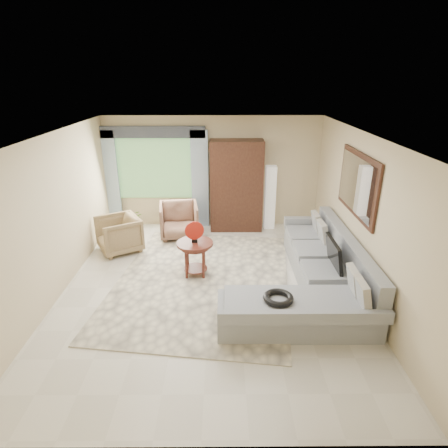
{
  "coord_description": "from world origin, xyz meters",
  "views": [
    {
      "loc": [
        0.21,
        -5.63,
        3.44
      ],
      "look_at": [
        0.25,
        0.35,
        1.05
      ],
      "focal_mm": 30.0,
      "sensor_mm": 36.0,
      "label": 1
    }
  ],
  "objects_px": {
    "armchair_right": "(179,220)",
    "floor_lamp": "(270,197)",
    "tv_screen": "(334,254)",
    "potted_plant": "(132,220)",
    "sectional_sofa": "(316,278)",
    "coffee_table": "(195,258)",
    "armoire": "(236,186)",
    "armchair_left": "(119,234)"
  },
  "relations": [
    {
      "from": "floor_lamp",
      "to": "coffee_table",
      "type": "bearing_deg",
      "value": -124.89
    },
    {
      "from": "coffee_table",
      "to": "armchair_left",
      "type": "xyz_separation_m",
      "value": [
        -1.65,
        1.03,
        0.03
      ]
    },
    {
      "from": "armchair_left",
      "to": "armchair_right",
      "type": "height_order",
      "value": "armchair_right"
    },
    {
      "from": "coffee_table",
      "to": "tv_screen",
      "type": "bearing_deg",
      "value": -14.53
    },
    {
      "from": "sectional_sofa",
      "to": "potted_plant",
      "type": "height_order",
      "value": "sectional_sofa"
    },
    {
      "from": "armchair_right",
      "to": "floor_lamp",
      "type": "distance_m",
      "value": 2.21
    },
    {
      "from": "coffee_table",
      "to": "armoire",
      "type": "height_order",
      "value": "armoire"
    },
    {
      "from": "coffee_table",
      "to": "armchair_right",
      "type": "height_order",
      "value": "armchair_right"
    },
    {
      "from": "sectional_sofa",
      "to": "floor_lamp",
      "type": "distance_m",
      "value": 3.03
    },
    {
      "from": "sectional_sofa",
      "to": "floor_lamp",
      "type": "height_order",
      "value": "floor_lamp"
    },
    {
      "from": "tv_screen",
      "to": "armchair_right",
      "type": "distance_m",
      "value": 3.69
    },
    {
      "from": "tv_screen",
      "to": "coffee_table",
      "type": "distance_m",
      "value": 2.43
    },
    {
      "from": "sectional_sofa",
      "to": "armchair_left",
      "type": "bearing_deg",
      "value": 155.86
    },
    {
      "from": "sectional_sofa",
      "to": "potted_plant",
      "type": "xyz_separation_m",
      "value": [
        -3.68,
        2.72,
        -0.01
      ]
    },
    {
      "from": "sectional_sofa",
      "to": "potted_plant",
      "type": "bearing_deg",
      "value": 143.49
    },
    {
      "from": "armchair_right",
      "to": "floor_lamp",
      "type": "relative_size",
      "value": 0.57
    },
    {
      "from": "sectional_sofa",
      "to": "armchair_right",
      "type": "bearing_deg",
      "value": 136.57
    },
    {
      "from": "coffee_table",
      "to": "armchair_right",
      "type": "relative_size",
      "value": 0.76
    },
    {
      "from": "armchair_right",
      "to": "potted_plant",
      "type": "height_order",
      "value": "armchair_right"
    },
    {
      "from": "armoire",
      "to": "floor_lamp",
      "type": "xyz_separation_m",
      "value": [
        0.8,
        0.06,
        -0.3
      ]
    },
    {
      "from": "armchair_left",
      "to": "potted_plant",
      "type": "xyz_separation_m",
      "value": [
        0.03,
        1.06,
        -0.1
      ]
    },
    {
      "from": "floor_lamp",
      "to": "armoire",
      "type": "bearing_deg",
      "value": -175.71
    },
    {
      "from": "coffee_table",
      "to": "potted_plant",
      "type": "distance_m",
      "value": 2.65
    },
    {
      "from": "sectional_sofa",
      "to": "potted_plant",
      "type": "distance_m",
      "value": 4.57
    },
    {
      "from": "sectional_sofa",
      "to": "armchair_right",
      "type": "xyz_separation_m",
      "value": [
        -2.54,
        2.4,
        0.11
      ]
    },
    {
      "from": "armchair_left",
      "to": "tv_screen",
      "type": "bearing_deg",
      "value": 37.01
    },
    {
      "from": "coffee_table",
      "to": "potted_plant",
      "type": "bearing_deg",
      "value": 127.77
    },
    {
      "from": "sectional_sofa",
      "to": "tv_screen",
      "type": "distance_m",
      "value": 0.51
    },
    {
      "from": "sectional_sofa",
      "to": "tv_screen",
      "type": "bearing_deg",
      "value": 6.03
    },
    {
      "from": "sectional_sofa",
      "to": "armchair_right",
      "type": "distance_m",
      "value": 3.49
    },
    {
      "from": "tv_screen",
      "to": "potted_plant",
      "type": "relative_size",
      "value": 1.36
    },
    {
      "from": "armchair_right",
      "to": "armoire",
      "type": "relative_size",
      "value": 0.41
    },
    {
      "from": "armchair_left",
      "to": "floor_lamp",
      "type": "xyz_separation_m",
      "value": [
        3.27,
        1.3,
        0.38
      ]
    },
    {
      "from": "tv_screen",
      "to": "floor_lamp",
      "type": "xyz_separation_m",
      "value": [
        -0.7,
        2.93,
        0.03
      ]
    },
    {
      "from": "armchair_left",
      "to": "armoire",
      "type": "distance_m",
      "value": 2.84
    },
    {
      "from": "coffee_table",
      "to": "armchair_left",
      "type": "distance_m",
      "value": 1.94
    },
    {
      "from": "sectional_sofa",
      "to": "tv_screen",
      "type": "xyz_separation_m",
      "value": [
        0.27,
        0.03,
        0.44
      ]
    },
    {
      "from": "potted_plant",
      "to": "floor_lamp",
      "type": "distance_m",
      "value": 3.29
    },
    {
      "from": "tv_screen",
      "to": "potted_plant",
      "type": "distance_m",
      "value": 4.8
    },
    {
      "from": "coffee_table",
      "to": "potted_plant",
      "type": "height_order",
      "value": "coffee_table"
    },
    {
      "from": "coffee_table",
      "to": "armoire",
      "type": "relative_size",
      "value": 0.31
    },
    {
      "from": "potted_plant",
      "to": "floor_lamp",
      "type": "relative_size",
      "value": 0.36
    }
  ]
}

